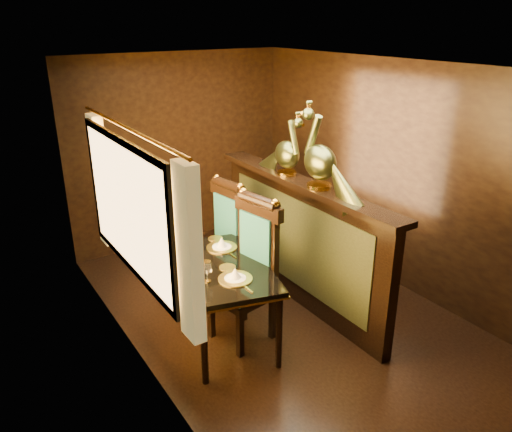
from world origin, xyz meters
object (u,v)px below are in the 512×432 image
object	(u,v)px
peacock_left	(321,147)
chair_left	(252,264)
chair_right	(223,238)
dining_table	(223,272)
peacock_right	(287,143)

from	to	relation	value
peacock_left	chair_left	bearing A→B (deg)	178.61
chair_right	dining_table	bearing A→B (deg)	-127.98
dining_table	chair_right	size ratio (longest dim) A/B	1.10
chair_left	peacock_left	distance (m)	1.27
chair_left	peacock_left	xyz separation A→B (m)	(0.76, -0.02, 1.02)
chair_right	peacock_left	size ratio (longest dim) A/B	1.67
dining_table	peacock_right	size ratio (longest dim) A/B	2.18
peacock_right	dining_table	bearing A→B (deg)	-157.54
chair_right	peacock_right	xyz separation A→B (m)	(0.65, -0.24, 1.00)
chair_left	peacock_right	size ratio (longest dim) A/B	2.10
chair_right	peacock_left	bearing A→B (deg)	-57.58
peacock_left	peacock_right	world-z (taller)	peacock_left
chair_right	peacock_left	xyz separation A→B (m)	(0.65, -0.76, 1.06)
chair_left	chair_right	bearing A→B (deg)	71.16
dining_table	peacock_left	xyz separation A→B (m)	(1.03, -0.10, 1.06)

